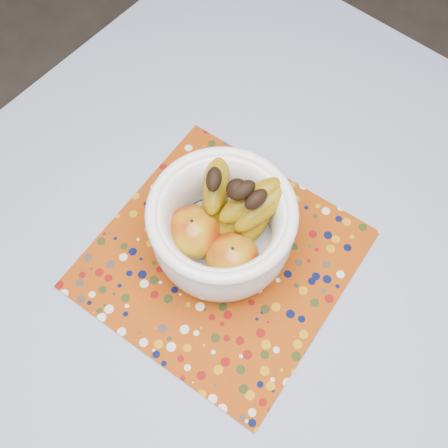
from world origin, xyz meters
name	(u,v)px	position (x,y,z in m)	size (l,w,h in m)	color
table	(268,316)	(0.00, 0.00, 0.67)	(1.20, 1.20, 0.75)	brown
tablecloth	(271,303)	(0.00, 0.00, 0.76)	(1.32, 1.32, 0.01)	slate
placemat	(221,259)	(-0.11, 0.00, 0.76)	(0.41, 0.41, 0.00)	#8A3407
fruit_bowl	(225,223)	(-0.13, 0.03, 0.85)	(0.24, 0.24, 0.19)	white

